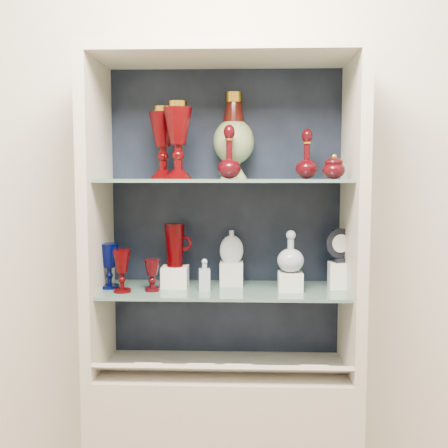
{
  "coord_description": "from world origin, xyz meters",
  "views": [
    {
      "loc": [
        0.08,
        -0.56,
        1.5
      ],
      "look_at": [
        0.0,
        1.53,
        1.3
      ],
      "focal_mm": 45.0,
      "sensor_mm": 36.0,
      "label": 1
    }
  ],
  "objects_px": {
    "pedestal_lamp_left": "(163,143)",
    "ruby_goblet_small": "(152,275)",
    "cobalt_goblet": "(109,266)",
    "ruby_decanter_a": "(229,148)",
    "flat_flask": "(232,246)",
    "cameo_medallion": "(340,245)",
    "clear_round_decanter": "(291,252)",
    "ruby_decanter_b": "(307,152)",
    "pedestal_lamp_right": "(178,140)",
    "ruby_goblet_tall": "(122,271)",
    "clear_square_bottle": "(205,275)",
    "ruby_pitcher": "(175,245)",
    "lidded_bowl": "(334,166)",
    "enamel_urn": "(234,136)"
  },
  "relations": [
    {
      "from": "pedestal_lamp_left",
      "to": "ruby_goblet_small",
      "type": "distance_m",
      "value": 0.5
    },
    {
      "from": "cobalt_goblet",
      "to": "ruby_decanter_a",
      "type": "bearing_deg",
      "value": -4.12
    },
    {
      "from": "flat_flask",
      "to": "cameo_medallion",
      "type": "distance_m",
      "value": 0.42
    },
    {
      "from": "clear_round_decanter",
      "to": "flat_flask",
      "type": "bearing_deg",
      "value": 155.26
    },
    {
      "from": "ruby_decanter_b",
      "to": "pedestal_lamp_right",
      "type": "bearing_deg",
      "value": -170.67
    },
    {
      "from": "pedestal_lamp_left",
      "to": "ruby_goblet_small",
      "type": "height_order",
      "value": "pedestal_lamp_left"
    },
    {
      "from": "ruby_decanter_a",
      "to": "ruby_goblet_tall",
      "type": "xyz_separation_m",
      "value": [
        -0.4,
        -0.04,
        -0.45
      ]
    },
    {
      "from": "clear_square_bottle",
      "to": "cameo_medallion",
      "type": "relative_size",
      "value": 0.89
    },
    {
      "from": "ruby_decanter_a",
      "to": "cameo_medallion",
      "type": "height_order",
      "value": "ruby_decanter_a"
    },
    {
      "from": "pedestal_lamp_left",
      "to": "ruby_goblet_small",
      "type": "relative_size",
      "value": 2.29
    },
    {
      "from": "ruby_pitcher",
      "to": "lidded_bowl",
      "type": "bearing_deg",
      "value": -0.02
    },
    {
      "from": "pedestal_lamp_right",
      "to": "clear_square_bottle",
      "type": "bearing_deg",
      "value": 7.97
    },
    {
      "from": "clear_round_decanter",
      "to": "cameo_medallion",
      "type": "height_order",
      "value": "cameo_medallion"
    },
    {
      "from": "ruby_pitcher",
      "to": "clear_square_bottle",
      "type": "height_order",
      "value": "ruby_pitcher"
    },
    {
      "from": "lidded_bowl",
      "to": "ruby_goblet_small",
      "type": "height_order",
      "value": "lidded_bowl"
    },
    {
      "from": "ruby_decanter_a",
      "to": "clear_square_bottle",
      "type": "height_order",
      "value": "ruby_decanter_a"
    },
    {
      "from": "clear_square_bottle",
      "to": "pedestal_lamp_left",
      "type": "bearing_deg",
      "value": 155.79
    },
    {
      "from": "ruby_decanter_a",
      "to": "pedestal_lamp_left",
      "type": "bearing_deg",
      "value": 164.03
    },
    {
      "from": "enamel_urn",
      "to": "pedestal_lamp_left",
      "type": "bearing_deg",
      "value": -168.63
    },
    {
      "from": "ruby_decanter_b",
      "to": "ruby_goblet_small",
      "type": "height_order",
      "value": "ruby_decanter_b"
    },
    {
      "from": "pedestal_lamp_right",
      "to": "ruby_goblet_tall",
      "type": "relative_size",
      "value": 1.77
    },
    {
      "from": "pedestal_lamp_left",
      "to": "ruby_decanter_a",
      "type": "height_order",
      "value": "pedestal_lamp_left"
    },
    {
      "from": "enamel_urn",
      "to": "ruby_goblet_small",
      "type": "bearing_deg",
      "value": -155.12
    },
    {
      "from": "enamel_urn",
      "to": "clear_square_bottle",
      "type": "xyz_separation_m",
      "value": [
        -0.11,
        -0.13,
        -0.52
      ]
    },
    {
      "from": "ruby_goblet_tall",
      "to": "clear_round_decanter",
      "type": "relative_size",
      "value": 1.05
    },
    {
      "from": "ruby_decanter_b",
      "to": "flat_flask",
      "type": "xyz_separation_m",
      "value": [
        -0.28,
        0.05,
        -0.36
      ]
    },
    {
      "from": "lidded_bowl",
      "to": "ruby_pitcher",
      "type": "height_order",
      "value": "lidded_bowl"
    },
    {
      "from": "clear_round_decanter",
      "to": "cameo_medallion",
      "type": "bearing_deg",
      "value": 15.02
    },
    {
      "from": "pedestal_lamp_left",
      "to": "ruby_decanter_b",
      "type": "height_order",
      "value": "pedestal_lamp_left"
    },
    {
      "from": "ruby_goblet_small",
      "to": "clear_round_decanter",
      "type": "bearing_deg",
      "value": 2.63
    },
    {
      "from": "pedestal_lamp_right",
      "to": "clear_square_bottle",
      "type": "xyz_separation_m",
      "value": [
        0.09,
        0.01,
        -0.5
      ]
    },
    {
      "from": "pedestal_lamp_left",
      "to": "ruby_decanter_a",
      "type": "distance_m",
      "value": 0.27
    },
    {
      "from": "flat_flask",
      "to": "enamel_urn",
      "type": "bearing_deg",
      "value": 54.19
    },
    {
      "from": "flat_flask",
      "to": "cameo_medallion",
      "type": "xyz_separation_m",
      "value": [
        0.41,
        -0.05,
        0.01
      ]
    },
    {
      "from": "cobalt_goblet",
      "to": "clear_round_decanter",
      "type": "relative_size",
      "value": 1.15
    },
    {
      "from": "cobalt_goblet",
      "to": "ruby_goblet_small",
      "type": "height_order",
      "value": "cobalt_goblet"
    },
    {
      "from": "lidded_bowl",
      "to": "cameo_medallion",
      "type": "distance_m",
      "value": 0.32
    },
    {
      "from": "clear_square_bottle",
      "to": "clear_round_decanter",
      "type": "xyz_separation_m",
      "value": [
        0.32,
        0.01,
        0.08
      ]
    },
    {
      "from": "enamel_urn",
      "to": "clear_round_decanter",
      "type": "height_order",
      "value": "enamel_urn"
    },
    {
      "from": "pedestal_lamp_right",
      "to": "clear_square_bottle",
      "type": "relative_size",
      "value": 2.31
    },
    {
      "from": "lidded_bowl",
      "to": "cobalt_goblet",
      "type": "distance_m",
      "value": 0.92
    },
    {
      "from": "ruby_decanter_b",
      "to": "ruby_pitcher",
      "type": "relative_size",
      "value": 1.18
    },
    {
      "from": "ruby_decanter_a",
      "to": "cobalt_goblet",
      "type": "height_order",
      "value": "ruby_decanter_a"
    },
    {
      "from": "clear_round_decanter",
      "to": "lidded_bowl",
      "type": "bearing_deg",
      "value": -18.66
    },
    {
      "from": "clear_round_decanter",
      "to": "pedestal_lamp_right",
      "type": "bearing_deg",
      "value": -176.62
    },
    {
      "from": "cobalt_goblet",
      "to": "cameo_medallion",
      "type": "distance_m",
      "value": 0.88
    },
    {
      "from": "ruby_decanter_a",
      "to": "flat_flask",
      "type": "height_order",
      "value": "ruby_decanter_a"
    },
    {
      "from": "ruby_decanter_a",
      "to": "ruby_pitcher",
      "type": "height_order",
      "value": "ruby_decanter_a"
    },
    {
      "from": "lidded_bowl",
      "to": "ruby_pitcher",
      "type": "bearing_deg",
      "value": 170.29
    },
    {
      "from": "clear_square_bottle",
      "to": "flat_flask",
      "type": "height_order",
      "value": "flat_flask"
    }
  ]
}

